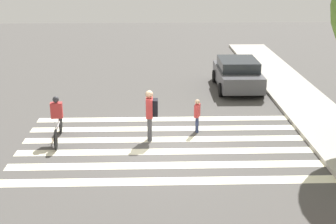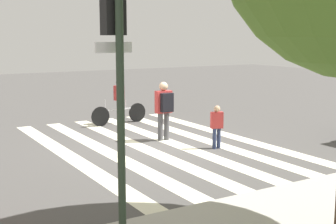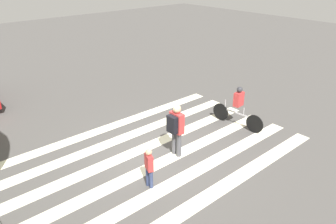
% 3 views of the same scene
% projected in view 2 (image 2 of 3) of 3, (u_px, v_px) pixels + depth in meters
% --- Properties ---
extents(ground_plane, '(60.00, 60.00, 0.00)m').
position_uv_depth(ground_plane, '(158.00, 145.00, 13.99)').
color(ground_plane, '#4C4947').
extents(sidewalk_curb, '(36.00, 2.50, 0.14)m').
position_uv_depth(sidewalk_curb, '(325.00, 208.00, 8.70)').
color(sidewalk_curb, '#ADA89E').
rests_on(sidewalk_curb, ground_plane).
extents(crosswalk_stripes, '(5.90, 10.00, 0.01)m').
position_uv_depth(crosswalk_stripes, '(158.00, 145.00, 13.99)').
color(crosswalk_stripes, '#F2EDCC').
rests_on(crosswalk_stripes, ground_plane).
extents(traffic_light, '(0.60, 0.50, 4.28)m').
position_uv_depth(traffic_light, '(116.00, 52.00, 6.95)').
color(traffic_light, '#283828').
rests_on(traffic_light, ground_plane).
extents(pedestrian_adult_blue_shirt, '(0.51, 0.43, 1.83)m').
position_uv_depth(pedestrian_adult_blue_shirt, '(164.00, 107.00, 14.48)').
color(pedestrian_adult_blue_shirt, '#4C4C51').
rests_on(pedestrian_adult_blue_shirt, ground_plane).
extents(pedestrian_adult_tall_backpack, '(0.38, 0.26, 1.26)m').
position_uv_depth(pedestrian_adult_tall_backpack, '(217.00, 124.00, 13.48)').
color(pedestrian_adult_tall_backpack, navy).
rests_on(pedestrian_adult_tall_backpack, ground_plane).
extents(cyclist_far_lane, '(2.28, 0.42, 1.65)m').
position_uv_depth(cyclist_far_lane, '(119.00, 101.00, 17.27)').
color(cyclist_far_lane, black).
rests_on(cyclist_far_lane, ground_plane).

